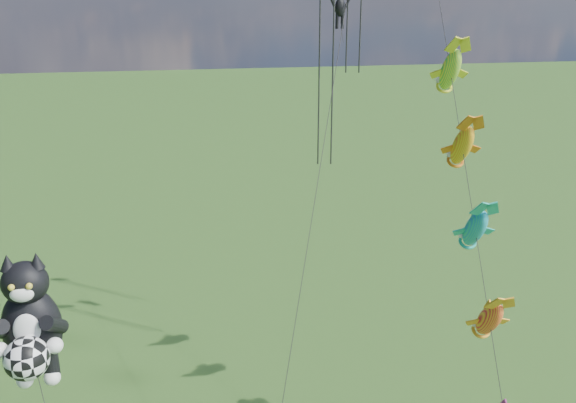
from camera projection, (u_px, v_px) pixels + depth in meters
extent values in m
ellipsoid|color=black|center=(32.00, 327.00, 25.47)|extent=(2.90, 2.68, 3.39)
ellipsoid|color=black|center=(25.00, 283.00, 24.73)|extent=(2.30, 2.21, 1.72)
cone|color=black|center=(7.00, 262.00, 24.35)|extent=(0.78, 0.78, 0.64)
cone|color=black|center=(36.00, 260.00, 24.53)|extent=(0.78, 0.78, 0.64)
ellipsoid|color=white|center=(22.00, 294.00, 24.14)|extent=(0.99, 0.76, 0.61)
ellipsoid|color=white|center=(27.00, 330.00, 24.63)|extent=(1.13, 0.79, 1.40)
sphere|color=gold|center=(11.00, 288.00, 23.91)|extent=(0.25, 0.25, 0.25)
sphere|color=gold|center=(29.00, 286.00, 24.01)|extent=(0.25, 0.25, 0.25)
sphere|color=white|center=(0.00, 350.00, 24.35)|extent=(0.64, 0.64, 0.64)
sphere|color=white|center=(55.00, 345.00, 24.69)|extent=(0.64, 0.64, 0.64)
sphere|color=white|center=(25.00, 380.00, 25.97)|extent=(0.68, 0.68, 0.68)
sphere|color=white|center=(52.00, 377.00, 26.14)|extent=(0.68, 0.68, 0.68)
sphere|color=white|center=(27.00, 358.00, 24.31)|extent=(1.71, 1.71, 1.71)
cylinder|color=black|center=(481.00, 266.00, 24.91)|extent=(1.48, 15.77, 20.23)
ellipsoid|color=red|center=(489.00, 319.00, 24.23)|extent=(0.97, 2.12, 2.32)
ellipsoid|color=#197EBF|center=(475.00, 228.00, 25.42)|extent=(0.97, 2.12, 2.32)
ellipsoid|color=yellow|center=(462.00, 146.00, 26.60)|extent=(0.97, 2.12, 2.32)
ellipsoid|color=green|center=(450.00, 70.00, 27.78)|extent=(0.97, 2.12, 2.32)
cylinder|color=black|center=(313.00, 213.00, 27.37)|extent=(7.49, 15.39, 22.50)
cylinder|color=black|center=(319.00, 81.00, 30.93)|extent=(0.08, 0.08, 8.65)
cylinder|color=black|center=(332.00, 81.00, 31.04)|extent=(0.08, 0.08, 8.65)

